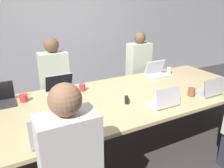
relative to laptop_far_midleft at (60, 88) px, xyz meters
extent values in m
plane|color=#383333|center=(0.54, -0.46, -0.80)|extent=(24.00, 24.00, 0.00)
cube|color=#ADADB2|center=(0.54, 1.75, 0.60)|extent=(12.00, 0.06, 2.80)
cube|color=#D6B77F|center=(0.54, -0.46, -0.09)|extent=(3.91, 1.39, 0.04)
cylinder|color=#4C4C51|center=(2.31, 0.05, -0.46)|extent=(0.08, 0.08, 0.69)
cube|color=silver|center=(0.00, -0.04, -0.06)|extent=(0.35, 0.25, 0.02)
cube|color=silver|center=(0.00, 0.04, 0.06)|extent=(0.35, 0.11, 0.23)
cube|color=black|center=(0.00, 0.03, 0.06)|extent=(0.35, 0.10, 0.23)
cube|color=#2D2D38|center=(0.04, 0.45, -0.57)|extent=(0.32, 0.24, 0.45)
cube|color=beige|center=(0.04, 0.45, 0.01)|extent=(0.40, 0.24, 0.73)
sphere|color=brown|center=(0.04, 0.45, 0.48)|extent=(0.21, 0.21, 0.21)
cylinder|color=red|center=(0.28, -0.05, -0.03)|extent=(0.08, 0.08, 0.09)
cube|color=#B7B7BC|center=(1.68, -0.91, -0.06)|extent=(0.32, 0.21, 0.02)
cube|color=#B7B7BC|center=(1.68, -1.00, 0.05)|extent=(0.33, 0.05, 0.21)
cube|color=#0F1933|center=(1.68, -0.99, 0.05)|extent=(0.32, 0.05, 0.20)
cylinder|color=brown|center=(1.44, -0.86, -0.02)|extent=(0.09, 0.09, 0.10)
cube|color=#B7B7BC|center=(-0.36, -0.96, -0.06)|extent=(0.34, 0.24, 0.02)
cube|color=#B7B7BC|center=(-0.36, -1.07, 0.07)|extent=(0.35, 0.04, 0.24)
cube|color=silver|center=(-0.36, -1.06, 0.06)|extent=(0.34, 0.04, 0.24)
cube|color=silver|center=(-0.32, -1.44, 0.01)|extent=(0.40, 0.24, 0.73)
sphere|color=#9E7051|center=(-0.32, -1.44, 0.48)|extent=(0.21, 0.21, 0.21)
cube|color=#333338|center=(-0.71, -0.04, -0.06)|extent=(0.32, 0.24, 0.02)
cylinder|color=red|center=(-0.46, -0.05, -0.03)|extent=(0.09, 0.09, 0.09)
cube|color=#B7B7BC|center=(1.57, -0.04, -0.06)|extent=(0.35, 0.23, 0.02)
cube|color=#B7B7BC|center=(1.57, 0.05, 0.06)|extent=(0.35, 0.09, 0.23)
cube|color=silver|center=(1.57, 0.04, 0.06)|extent=(0.35, 0.08, 0.22)
cube|color=#2D2D38|center=(1.56, 0.49, -0.57)|extent=(0.32, 0.24, 0.45)
cube|color=beige|center=(1.56, 0.49, 0.01)|extent=(0.40, 0.24, 0.73)
sphere|color=brown|center=(1.56, 0.49, 0.48)|extent=(0.20, 0.20, 0.20)
cylinder|color=white|center=(1.83, 0.00, -0.02)|extent=(0.07, 0.07, 0.10)
cube|color=silver|center=(0.95, -0.88, -0.06)|extent=(0.32, 0.21, 0.02)
cube|color=silver|center=(0.95, -0.98, 0.05)|extent=(0.33, 0.06, 0.21)
cube|color=silver|center=(0.95, -0.97, 0.05)|extent=(0.32, 0.06, 0.21)
cube|color=black|center=(0.63, -0.63, -0.05)|extent=(0.11, 0.15, 0.05)
camera|label=1|loc=(-0.63, -2.64, 1.04)|focal=35.00mm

